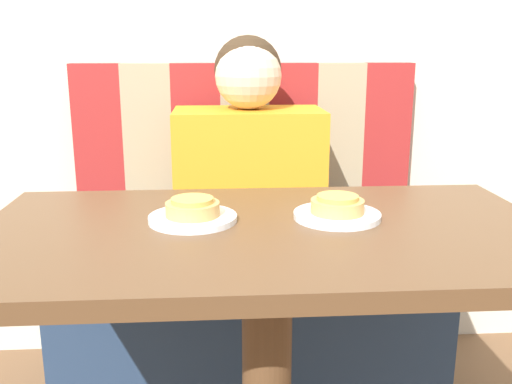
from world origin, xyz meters
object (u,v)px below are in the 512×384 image
(plate_left, at_px, (193,218))
(pizza_right, at_px, (337,205))
(person, at_px, (249,160))
(pizza_left, at_px, (192,207))
(plate_right, at_px, (337,215))

(plate_left, xyz_separation_m, pizza_right, (0.28, -0.00, 0.02))
(person, bearing_deg, pizza_right, -76.56)
(plate_left, height_order, pizza_left, pizza_left)
(plate_left, bearing_deg, plate_right, 0.00)
(person, distance_m, pizza_right, 0.61)
(plate_left, distance_m, plate_right, 0.28)
(person, relative_size, pizza_right, 6.26)
(pizza_right, bearing_deg, pizza_left, 180.00)
(person, xyz_separation_m, pizza_left, (-0.14, -0.60, 0.03))
(person, bearing_deg, pizza_left, -103.44)
(person, height_order, plate_right, person)
(person, distance_m, pizza_left, 0.61)
(plate_right, bearing_deg, pizza_right, -90.00)
(person, relative_size, plate_right, 3.83)
(plate_left, height_order, plate_right, same)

